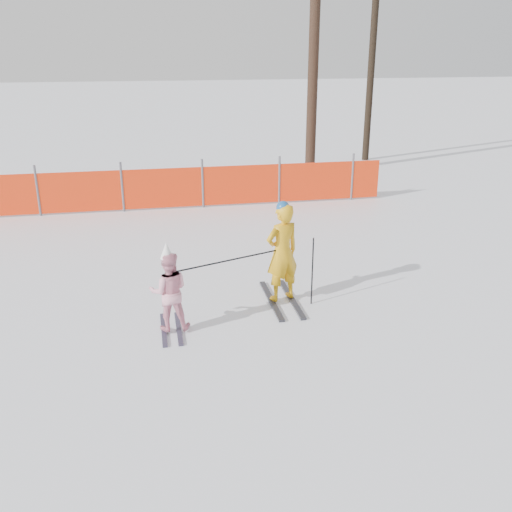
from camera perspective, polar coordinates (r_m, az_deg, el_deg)
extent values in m
plane|color=white|center=(8.45, 0.65, -7.54)|extent=(120.00, 120.00, 0.00)
cube|color=black|center=(9.37, 1.54, -4.46)|extent=(0.09, 1.52, 0.04)
cube|color=black|center=(9.44, 3.56, -4.29)|extent=(0.09, 1.52, 0.04)
imported|color=#EDA914|center=(9.09, 2.64, 0.35)|extent=(0.69, 0.57, 1.61)
sphere|color=#1A5494|center=(8.86, 2.71, 4.85)|extent=(0.21, 0.21, 0.21)
cube|color=black|center=(8.57, -9.22, -7.29)|extent=(0.09, 1.03, 0.03)
cube|color=black|center=(8.58, -7.74, -7.18)|extent=(0.09, 1.03, 0.03)
imported|color=#FDA5BC|center=(8.31, -8.70, -3.52)|extent=(0.59, 0.47, 1.19)
cone|color=white|center=(8.07, -8.94, 0.58)|extent=(0.19, 0.19, 0.24)
cylinder|color=black|center=(9.12, 5.65, -1.55)|extent=(0.02, 0.02, 1.13)
cylinder|color=black|center=(8.59, -2.79, -0.45)|extent=(1.61, 0.62, 0.02)
cylinder|color=#595960|center=(14.83, -21.00, 6.11)|extent=(0.06, 0.06, 1.25)
cylinder|color=#595960|center=(14.60, -13.23, 6.73)|extent=(0.06, 0.06, 1.25)
cylinder|color=#595960|center=(14.66, -5.36, 7.23)|extent=(0.06, 0.06, 1.25)
cylinder|color=#595960|center=(14.98, 2.34, 7.59)|extent=(0.06, 0.06, 1.25)
cylinder|color=#595960|center=(15.55, 9.60, 7.80)|extent=(0.06, 0.06, 1.25)
cube|color=#FF360D|center=(14.78, -19.56, 5.95)|extent=(16.74, 0.03, 1.00)
cylinder|color=#322016|center=(18.32, 5.79, 19.62)|extent=(0.32, 0.32, 7.43)
cylinder|color=black|center=(21.02, 11.35, 16.57)|extent=(0.24, 0.24, 5.32)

